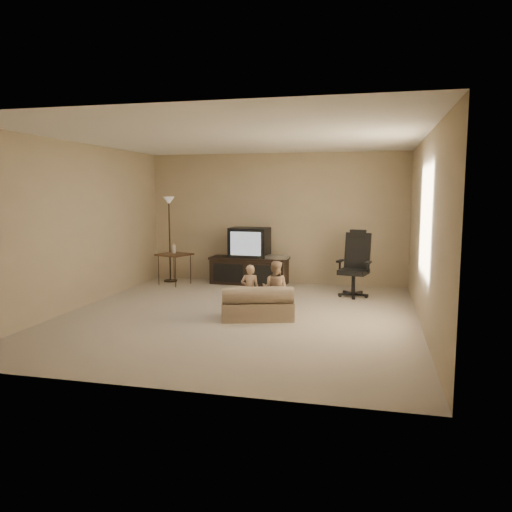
{
  "coord_description": "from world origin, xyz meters",
  "views": [
    {
      "loc": [
        1.86,
        -6.73,
        1.76
      ],
      "look_at": [
        0.12,
        0.6,
        0.79
      ],
      "focal_mm": 35.0,
      "sensor_mm": 36.0,
      "label": 1
    }
  ],
  "objects_px": {
    "toddler_left": "(250,290)",
    "tv_stand": "(250,261)",
    "floor_lamp": "(169,220)",
    "side_table": "(174,255)",
    "child_sofa": "(257,305)",
    "office_chair": "(355,273)",
    "toddler_right": "(275,288)"
  },
  "relations": [
    {
      "from": "tv_stand",
      "to": "toddler_left",
      "type": "relative_size",
      "value": 2.09
    },
    {
      "from": "side_table",
      "to": "child_sofa",
      "type": "distance_m",
      "value": 3.12
    },
    {
      "from": "child_sofa",
      "to": "toddler_right",
      "type": "height_order",
      "value": "toddler_right"
    },
    {
      "from": "child_sofa",
      "to": "tv_stand",
      "type": "bearing_deg",
      "value": 89.55
    },
    {
      "from": "tv_stand",
      "to": "floor_lamp",
      "type": "xyz_separation_m",
      "value": [
        -1.59,
        -0.13,
        0.77
      ]
    },
    {
      "from": "floor_lamp",
      "to": "toddler_right",
      "type": "height_order",
      "value": "floor_lamp"
    },
    {
      "from": "office_chair",
      "to": "side_table",
      "type": "height_order",
      "value": "office_chair"
    },
    {
      "from": "side_table",
      "to": "toddler_left",
      "type": "distance_m",
      "value": 2.84
    },
    {
      "from": "side_table",
      "to": "toddler_left",
      "type": "height_order",
      "value": "side_table"
    },
    {
      "from": "floor_lamp",
      "to": "tv_stand",
      "type": "bearing_deg",
      "value": 4.51
    },
    {
      "from": "side_table",
      "to": "toddler_left",
      "type": "relative_size",
      "value": 1.09
    },
    {
      "from": "tv_stand",
      "to": "child_sofa",
      "type": "distance_m",
      "value": 2.74
    },
    {
      "from": "toddler_left",
      "to": "toddler_right",
      "type": "xyz_separation_m",
      "value": [
        0.36,
        0.03,
        0.03
      ]
    },
    {
      "from": "floor_lamp",
      "to": "toddler_left",
      "type": "height_order",
      "value": "floor_lamp"
    },
    {
      "from": "tv_stand",
      "to": "office_chair",
      "type": "xyz_separation_m",
      "value": [
        2.02,
        -0.71,
        -0.05
      ]
    },
    {
      "from": "side_table",
      "to": "tv_stand",
      "type": "bearing_deg",
      "value": 15.92
    },
    {
      "from": "office_chair",
      "to": "floor_lamp",
      "type": "xyz_separation_m",
      "value": [
        -3.61,
        0.59,
        0.81
      ]
    },
    {
      "from": "side_table",
      "to": "child_sofa",
      "type": "relative_size",
      "value": 0.73
    },
    {
      "from": "toddler_left",
      "to": "office_chair",
      "type": "bearing_deg",
      "value": -137.58
    },
    {
      "from": "toddler_right",
      "to": "office_chair",
      "type": "bearing_deg",
      "value": -118.79
    },
    {
      "from": "tv_stand",
      "to": "toddler_right",
      "type": "height_order",
      "value": "tv_stand"
    },
    {
      "from": "toddler_left",
      "to": "tv_stand",
      "type": "bearing_deg",
      "value": -83.6
    },
    {
      "from": "office_chair",
      "to": "toddler_right",
      "type": "bearing_deg",
      "value": -108.57
    },
    {
      "from": "office_chair",
      "to": "toddler_left",
      "type": "relative_size",
      "value": 1.53
    },
    {
      "from": "tv_stand",
      "to": "floor_lamp",
      "type": "height_order",
      "value": "floor_lamp"
    },
    {
      "from": "floor_lamp",
      "to": "toddler_left",
      "type": "relative_size",
      "value": 2.28
    },
    {
      "from": "office_chair",
      "to": "floor_lamp",
      "type": "distance_m",
      "value": 3.74
    },
    {
      "from": "side_table",
      "to": "floor_lamp",
      "type": "height_order",
      "value": "floor_lamp"
    },
    {
      "from": "tv_stand",
      "to": "side_table",
      "type": "bearing_deg",
      "value": -161.28
    },
    {
      "from": "tv_stand",
      "to": "toddler_right",
      "type": "bearing_deg",
      "value": -65.07
    },
    {
      "from": "office_chair",
      "to": "side_table",
      "type": "relative_size",
      "value": 1.4
    },
    {
      "from": "office_chair",
      "to": "toddler_right",
      "type": "height_order",
      "value": "office_chair"
    }
  ]
}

